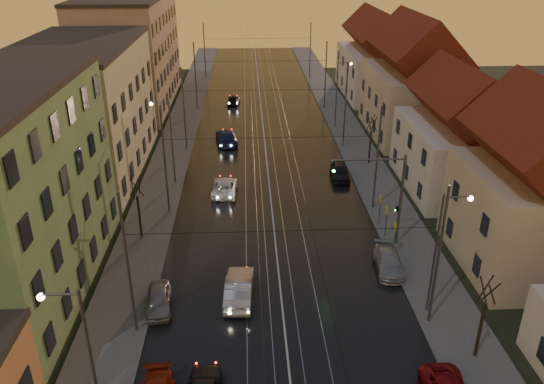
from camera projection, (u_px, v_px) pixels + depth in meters
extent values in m
cube|color=black|center=(265.00, 145.00, 59.19)|extent=(16.00, 120.00, 0.04)
cube|color=#4C4C4C|center=(175.00, 146.00, 58.72)|extent=(4.00, 120.00, 0.15)
cube|color=#4C4C4C|center=(354.00, 143.00, 59.60)|extent=(4.00, 120.00, 0.15)
cube|color=gray|center=(245.00, 145.00, 59.07)|extent=(0.06, 120.00, 0.03)
cube|color=gray|center=(258.00, 145.00, 59.14)|extent=(0.06, 120.00, 0.03)
cube|color=gray|center=(272.00, 145.00, 59.21)|extent=(0.06, 120.00, 0.03)
cube|color=gray|center=(285.00, 144.00, 59.27)|extent=(0.06, 120.00, 0.03)
cube|color=#B4AF8B|center=(84.00, 111.00, 50.44)|extent=(10.00, 20.00, 12.00)
cube|color=#94765F|center=(131.00, 53.00, 71.70)|extent=(10.00, 24.00, 14.00)
cube|color=beige|center=(529.00, 220.00, 35.87)|extent=(8.50, 10.00, 7.00)
cube|color=silver|center=(458.00, 157.00, 47.82)|extent=(9.00, 12.00, 6.00)
pyramid|color=#511A12|center=(466.00, 107.00, 45.86)|extent=(9.18, 12.24, 3.20)
cube|color=beige|center=(411.00, 103.00, 61.05)|extent=(9.00, 14.00, 7.50)
pyramid|color=#511A12|center=(417.00, 52.00, 58.60)|extent=(9.18, 14.28, 4.00)
cube|color=silver|center=(376.00, 73.00, 77.53)|extent=(9.00, 16.00, 6.50)
pyramid|color=#511A12|center=(378.00, 38.00, 75.39)|extent=(9.18, 16.32, 3.50)
cylinder|color=#595B60|center=(128.00, 267.00, 28.89)|extent=(0.16, 0.16, 9.00)
cylinder|color=#595B60|center=(438.00, 258.00, 29.65)|extent=(0.16, 0.16, 9.00)
cylinder|color=#595B60|center=(165.00, 163.00, 42.44)|extent=(0.16, 0.16, 9.00)
cylinder|color=#595B60|center=(377.00, 159.00, 43.20)|extent=(0.16, 0.16, 9.00)
cylinder|color=#595B60|center=(184.00, 110.00, 55.99)|extent=(0.16, 0.16, 9.00)
cylinder|color=#595B60|center=(345.00, 107.00, 56.75)|extent=(0.16, 0.16, 9.00)
cylinder|color=#595B60|center=(196.00, 77.00, 69.54)|extent=(0.16, 0.16, 9.00)
cylinder|color=#595B60|center=(326.00, 76.00, 70.30)|extent=(0.16, 0.16, 9.00)
cylinder|color=#595B60|center=(205.00, 52.00, 85.80)|extent=(0.16, 0.16, 9.00)
cylinder|color=#595B60|center=(310.00, 51.00, 86.56)|extent=(0.16, 0.16, 9.00)
cylinder|color=#595B60|center=(93.00, 366.00, 22.77)|extent=(0.14, 0.14, 8.00)
cylinder|color=#595B60|center=(59.00, 294.00, 21.12)|extent=(1.60, 0.10, 0.10)
sphere|color=#FFD88C|center=(41.00, 297.00, 21.13)|extent=(0.32, 0.32, 0.32)
cylinder|color=#595B60|center=(435.00, 256.00, 30.78)|extent=(0.14, 0.14, 8.00)
cylinder|color=#595B60|center=(458.00, 197.00, 29.19)|extent=(1.60, 0.10, 0.10)
sphere|color=#FFD88C|center=(471.00, 198.00, 29.26)|extent=(0.32, 0.32, 0.32)
cylinder|color=#595B60|center=(172.00, 143.00, 48.07)|extent=(0.14, 0.14, 8.00)
cylinder|color=#595B60|center=(159.00, 103.00, 46.41)|extent=(1.60, 0.10, 0.10)
sphere|color=#FFD88C|center=(151.00, 104.00, 46.42)|extent=(0.32, 0.32, 0.32)
cylinder|color=#595B60|center=(336.00, 95.00, 63.30)|extent=(0.14, 0.14, 8.00)
cylinder|color=#595B60|center=(345.00, 63.00, 61.71)|extent=(1.60, 0.10, 0.10)
sphere|color=#FFD88C|center=(351.00, 64.00, 61.78)|extent=(0.32, 0.32, 0.32)
cylinder|color=#595B60|center=(401.00, 201.00, 38.18)|extent=(0.20, 0.20, 7.20)
cylinder|color=#595B60|center=(368.00, 160.00, 36.66)|extent=(5.20, 0.14, 0.14)
imported|color=black|center=(334.00, 168.00, 36.81)|extent=(0.15, 0.18, 0.90)
sphere|color=#19FF3F|center=(334.00, 171.00, 36.77)|extent=(0.20, 0.20, 0.20)
cylinder|color=black|center=(140.00, 217.00, 39.93)|extent=(0.18, 0.18, 3.50)
cylinder|color=black|center=(139.00, 186.00, 38.93)|extent=(0.37, 0.92, 1.61)
cylinder|color=black|center=(135.00, 185.00, 39.05)|extent=(0.91, 0.40, 1.61)
cylinder|color=black|center=(132.00, 187.00, 38.76)|extent=(0.37, 0.92, 1.61)
cylinder|color=black|center=(137.00, 188.00, 38.65)|extent=(0.84, 0.54, 1.62)
cylinder|color=black|center=(480.00, 332.00, 28.18)|extent=(0.18, 0.18, 3.50)
cylinder|color=black|center=(492.00, 291.00, 27.18)|extent=(0.37, 0.92, 1.61)
cylinder|color=black|center=(484.00, 290.00, 27.30)|extent=(0.91, 0.40, 1.61)
cylinder|color=black|center=(484.00, 293.00, 27.01)|extent=(0.37, 0.92, 1.61)
cylinder|color=black|center=(492.00, 295.00, 26.91)|extent=(0.84, 0.54, 1.62)
cylinder|color=black|center=(370.00, 148.00, 53.49)|extent=(0.18, 0.18, 3.50)
cylinder|color=black|center=(374.00, 123.00, 52.49)|extent=(0.37, 0.92, 1.61)
cylinder|color=black|center=(371.00, 123.00, 52.61)|extent=(0.91, 0.40, 1.61)
cylinder|color=black|center=(370.00, 124.00, 52.31)|extent=(0.37, 0.92, 1.61)
cylinder|color=black|center=(374.00, 124.00, 52.21)|extent=(0.84, 0.54, 1.62)
imported|color=#A7A8AD|center=(239.00, 288.00, 33.40)|extent=(1.95, 4.86, 1.57)
imported|color=silver|center=(225.00, 187.00, 47.53)|extent=(2.34, 4.67, 1.27)
imported|color=navy|center=(227.00, 137.00, 59.42)|extent=(2.86, 5.65, 1.57)
imported|color=black|center=(233.00, 100.00, 73.90)|extent=(1.94, 4.01, 1.32)
imported|color=gray|center=(159.00, 300.00, 32.53)|extent=(1.89, 3.83, 1.26)
imported|color=#A6A6AC|center=(389.00, 262.00, 36.42)|extent=(2.09, 4.43, 1.25)
imported|color=black|center=(340.00, 172.00, 50.47)|extent=(1.89, 4.25, 1.42)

